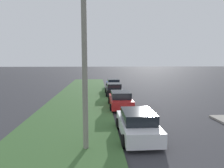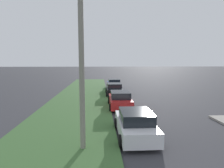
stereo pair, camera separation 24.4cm
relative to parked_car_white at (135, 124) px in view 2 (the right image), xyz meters
name	(u,v)px [view 2 (the right image)]	position (x,y,z in m)	size (l,w,h in m)	color
grass_median	(70,119)	(3.37, 4.00, -0.66)	(60.00, 6.00, 0.12)	#3D6633
parked_car_white	(135,124)	(0.00, 0.00, 0.00)	(4.30, 2.02, 1.47)	silver
parked_car_red	(120,100)	(6.74, 0.12, 0.00)	(4.32, 2.05, 1.47)	red
parked_car_black	(114,89)	(13.13, 0.18, 0.00)	(4.31, 2.04, 1.47)	black
parked_car_blue	(114,84)	(18.74, -0.21, 0.00)	(4.32, 2.05, 1.47)	#23389E
streetlight	(90,54)	(-1.40, 2.32, 3.67)	(0.56, 2.87, 7.50)	gray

